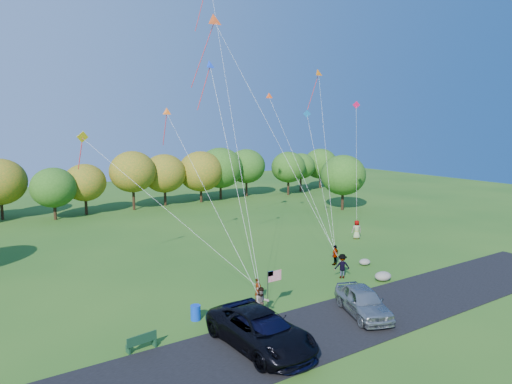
{
  "coord_description": "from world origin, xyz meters",
  "views": [
    {
      "loc": [
        -18.87,
        -22.44,
        11.59
      ],
      "look_at": [
        -0.35,
        6.0,
        6.47
      ],
      "focal_mm": 32.0,
      "sensor_mm": 36.0,
      "label": 1
    }
  ],
  "objects_px": {
    "flyer_e": "(357,230)",
    "park_bench": "(142,342)",
    "flyer_d": "(335,255)",
    "flyer_a": "(258,290)",
    "minivan_navy": "(269,333)",
    "minivan_silver": "(363,301)",
    "flyer_b": "(262,303)",
    "trash_barrel": "(196,313)",
    "minivan_dark": "(261,330)",
    "flyer_c": "(342,266)"
  },
  "relations": [
    {
      "from": "flyer_e",
      "to": "park_bench",
      "type": "bearing_deg",
      "value": 48.55
    },
    {
      "from": "flyer_d",
      "to": "park_bench",
      "type": "bearing_deg",
      "value": -3.56
    },
    {
      "from": "flyer_a",
      "to": "park_bench",
      "type": "bearing_deg",
      "value": 176.07
    },
    {
      "from": "flyer_d",
      "to": "minivan_navy",
      "type": "bearing_deg",
      "value": 14.91
    },
    {
      "from": "minivan_navy",
      "to": "park_bench",
      "type": "xyz_separation_m",
      "value": [
        -5.51,
        3.52,
        -0.42
      ]
    },
    {
      "from": "minivan_silver",
      "to": "flyer_d",
      "type": "xyz_separation_m",
      "value": [
        5.52,
        8.4,
        -0.08
      ]
    },
    {
      "from": "flyer_b",
      "to": "trash_barrel",
      "type": "distance_m",
      "value": 3.98
    },
    {
      "from": "flyer_a",
      "to": "flyer_b",
      "type": "xyz_separation_m",
      "value": [
        -1.17,
        -2.21,
        0.16
      ]
    },
    {
      "from": "flyer_b",
      "to": "flyer_e",
      "type": "xyz_separation_m",
      "value": [
        18.58,
        10.51,
        0.01
      ]
    },
    {
      "from": "park_bench",
      "to": "minivan_silver",
      "type": "bearing_deg",
      "value": -21.53
    },
    {
      "from": "flyer_d",
      "to": "trash_barrel",
      "type": "relative_size",
      "value": 1.88
    },
    {
      "from": "flyer_b",
      "to": "minivan_navy",
      "type": "bearing_deg",
      "value": -101.74
    },
    {
      "from": "minivan_silver",
      "to": "flyer_e",
      "type": "xyz_separation_m",
      "value": [
        13.28,
        13.63,
        0.04
      ]
    },
    {
      "from": "minivan_dark",
      "to": "flyer_b",
      "type": "xyz_separation_m",
      "value": [
        2.15,
        3.1,
        -0.06
      ]
    },
    {
      "from": "minivan_dark",
      "to": "flyer_b",
      "type": "height_order",
      "value": "minivan_dark"
    },
    {
      "from": "minivan_dark",
      "to": "flyer_e",
      "type": "distance_m",
      "value": 24.8
    },
    {
      "from": "minivan_dark",
      "to": "trash_barrel",
      "type": "bearing_deg",
      "value": 102.25
    },
    {
      "from": "trash_barrel",
      "to": "minivan_dark",
      "type": "bearing_deg",
      "value": -75.07
    },
    {
      "from": "flyer_a",
      "to": "flyer_e",
      "type": "xyz_separation_m",
      "value": [
        17.41,
        8.3,
        0.17
      ]
    },
    {
      "from": "minivan_silver",
      "to": "flyer_e",
      "type": "bearing_deg",
      "value": 66.34
    },
    {
      "from": "park_bench",
      "to": "trash_barrel",
      "type": "xyz_separation_m",
      "value": [
        3.95,
        1.87,
        -0.04
      ]
    },
    {
      "from": "flyer_e",
      "to": "trash_barrel",
      "type": "height_order",
      "value": "flyer_e"
    },
    {
      "from": "flyer_c",
      "to": "trash_barrel",
      "type": "bearing_deg",
      "value": 31.37
    },
    {
      "from": "minivan_silver",
      "to": "flyer_b",
      "type": "distance_m",
      "value": 6.16
    },
    {
      "from": "minivan_silver",
      "to": "flyer_a",
      "type": "height_order",
      "value": "minivan_silver"
    },
    {
      "from": "flyer_c",
      "to": "trash_barrel",
      "type": "relative_size",
      "value": 2.08
    },
    {
      "from": "flyer_b",
      "to": "park_bench",
      "type": "height_order",
      "value": "flyer_b"
    },
    {
      "from": "minivan_navy",
      "to": "flyer_a",
      "type": "relative_size",
      "value": 3.73
    },
    {
      "from": "minivan_silver",
      "to": "flyer_e",
      "type": "height_order",
      "value": "flyer_e"
    },
    {
      "from": "flyer_a",
      "to": "flyer_e",
      "type": "bearing_deg",
      "value": 7.18
    },
    {
      "from": "minivan_navy",
      "to": "park_bench",
      "type": "relative_size",
      "value": 3.53
    },
    {
      "from": "minivan_dark",
      "to": "trash_barrel",
      "type": "relative_size",
      "value": 7.58
    },
    {
      "from": "minivan_navy",
      "to": "flyer_c",
      "type": "bearing_deg",
      "value": 26.4
    },
    {
      "from": "flyer_d",
      "to": "flyer_e",
      "type": "height_order",
      "value": "flyer_e"
    },
    {
      "from": "minivan_silver",
      "to": "flyer_d",
      "type": "relative_size",
      "value": 2.99
    },
    {
      "from": "flyer_b",
      "to": "flyer_e",
      "type": "bearing_deg",
      "value": 46.48
    },
    {
      "from": "minivan_silver",
      "to": "park_bench",
      "type": "height_order",
      "value": "minivan_silver"
    },
    {
      "from": "flyer_a",
      "to": "flyer_e",
      "type": "height_order",
      "value": "flyer_e"
    },
    {
      "from": "trash_barrel",
      "to": "minivan_navy",
      "type": "bearing_deg",
      "value": -73.92
    },
    {
      "from": "flyer_b",
      "to": "flyer_e",
      "type": "distance_m",
      "value": 21.35
    },
    {
      "from": "flyer_a",
      "to": "flyer_e",
      "type": "distance_m",
      "value": 19.29
    },
    {
      "from": "minivan_dark",
      "to": "flyer_e",
      "type": "height_order",
      "value": "minivan_dark"
    },
    {
      "from": "flyer_d",
      "to": "trash_barrel",
      "type": "height_order",
      "value": "flyer_d"
    },
    {
      "from": "minivan_navy",
      "to": "flyer_e",
      "type": "bearing_deg",
      "value": 31.61
    },
    {
      "from": "minivan_silver",
      "to": "park_bench",
      "type": "bearing_deg",
      "value": -173.21
    },
    {
      "from": "flyer_b",
      "to": "park_bench",
      "type": "distance_m",
      "value": 7.45
    },
    {
      "from": "minivan_silver",
      "to": "trash_barrel",
      "type": "xyz_separation_m",
      "value": [
        -8.79,
        5.0,
        -0.47
      ]
    },
    {
      "from": "flyer_b",
      "to": "flyer_c",
      "type": "bearing_deg",
      "value": 33.06
    },
    {
      "from": "flyer_c",
      "to": "trash_barrel",
      "type": "height_order",
      "value": "flyer_c"
    },
    {
      "from": "flyer_c",
      "to": "flyer_e",
      "type": "xyz_separation_m",
      "value": [
        9.53,
        7.9,
        0.03
      ]
    }
  ]
}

